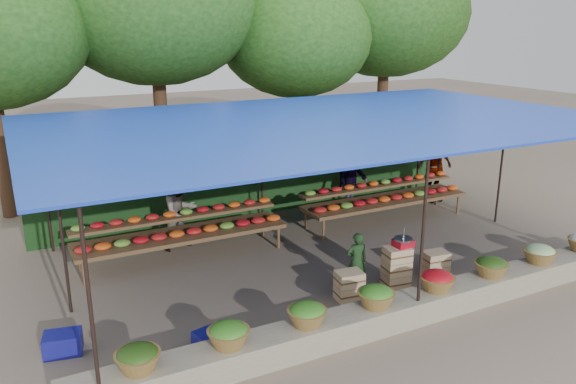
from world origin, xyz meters
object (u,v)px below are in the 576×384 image
weighing_scale (403,242)px  vendor_seated (357,261)px  blue_crate_front (214,341)px  crate_counter (395,272)px  blue_crate_back (63,343)px

weighing_scale → vendor_seated: size_ratio=0.34×
vendor_seated → blue_crate_front: size_ratio=2.01×
crate_counter → vendor_seated: (-0.64, 0.28, 0.22)m
blue_crate_back → vendor_seated: bearing=9.4°
crate_counter → blue_crate_front: (-3.58, -0.43, -0.15)m
weighing_scale → vendor_seated: bearing=160.1°
vendor_seated → crate_counter: bearing=169.6°
weighing_scale → blue_crate_front: (-3.72, -0.43, -0.70)m
crate_counter → vendor_seated: size_ratio=2.25×
weighing_scale → blue_crate_front: bearing=-173.4°
crate_counter → blue_crate_front: bearing=-173.1°
crate_counter → blue_crate_back: 5.54m
weighing_scale → vendor_seated: 0.89m
vendor_seated → weighing_scale: bearing=173.5°
weighing_scale → vendor_seated: weighing_scale is taller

